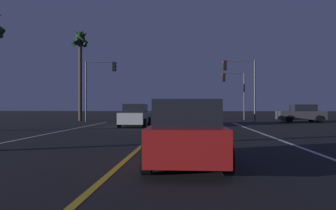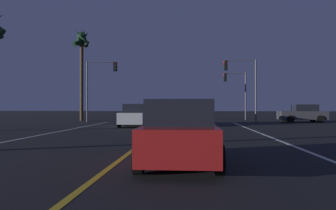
{
  "view_description": "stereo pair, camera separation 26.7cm",
  "coord_description": "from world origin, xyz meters",
  "px_view_note": "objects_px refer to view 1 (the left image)",
  "views": [
    {
      "loc": [
        1.75,
        1.68,
        1.53
      ],
      "look_at": [
        0.32,
        24.9,
        1.62
      ],
      "focal_mm": 33.54,
      "sensor_mm": 36.0,
      "label": 1
    },
    {
      "loc": [
        2.02,
        1.68,
        1.53
      ],
      "look_at": [
        0.32,
        24.9,
        1.62
      ],
      "focal_mm": 33.54,
      "sensor_mm": 36.0,
      "label": 2
    }
  ],
  "objects_px": {
    "traffic_light_near_right": "(240,76)",
    "car_ahead_far": "(190,115)",
    "car_lead_same_lane": "(187,133)",
    "car_crossing_side": "(301,114)",
    "palm_tree_left_far": "(80,47)",
    "traffic_light_near_left": "(100,77)",
    "car_oncoming": "(135,116)",
    "traffic_light_far_right": "(233,85)"
  },
  "relations": [
    {
      "from": "car_ahead_far",
      "to": "traffic_light_near_left",
      "type": "distance_m",
      "value": 10.06
    },
    {
      "from": "car_lead_same_lane",
      "to": "traffic_light_near_left",
      "type": "relative_size",
      "value": 0.73
    },
    {
      "from": "traffic_light_near_left",
      "to": "palm_tree_left_far",
      "type": "height_order",
      "value": "palm_tree_left_far"
    },
    {
      "from": "car_oncoming",
      "to": "traffic_light_near_left",
      "type": "relative_size",
      "value": 0.73
    },
    {
      "from": "car_lead_same_lane",
      "to": "palm_tree_left_far",
      "type": "height_order",
      "value": "palm_tree_left_far"
    },
    {
      "from": "traffic_light_far_right",
      "to": "car_lead_same_lane",
      "type": "bearing_deg",
      "value": 79.23
    },
    {
      "from": "car_lead_same_lane",
      "to": "palm_tree_left_far",
      "type": "xyz_separation_m",
      "value": [
        -11.17,
        23.83,
        6.92
      ]
    },
    {
      "from": "car_oncoming",
      "to": "car_crossing_side",
      "type": "distance_m",
      "value": 16.64
    },
    {
      "from": "car_oncoming",
      "to": "traffic_light_near_right",
      "type": "relative_size",
      "value": 0.73
    },
    {
      "from": "car_oncoming",
      "to": "car_crossing_side",
      "type": "xyz_separation_m",
      "value": [
        14.89,
        7.42,
        0.0
      ]
    },
    {
      "from": "traffic_light_near_left",
      "to": "traffic_light_far_right",
      "type": "bearing_deg",
      "value": 22.02
    },
    {
      "from": "car_lead_same_lane",
      "to": "car_ahead_far",
      "type": "distance_m",
      "value": 17.93
    },
    {
      "from": "traffic_light_near_right",
      "to": "car_lead_same_lane",
      "type": "bearing_deg",
      "value": 77.1
    },
    {
      "from": "traffic_light_near_right",
      "to": "traffic_light_near_left",
      "type": "relative_size",
      "value": 1.0
    },
    {
      "from": "car_lead_same_lane",
      "to": "traffic_light_near_left",
      "type": "height_order",
      "value": "traffic_light_near_left"
    },
    {
      "from": "car_crossing_side",
      "to": "traffic_light_far_right",
      "type": "relative_size",
      "value": 0.82
    },
    {
      "from": "car_lead_same_lane",
      "to": "traffic_light_far_right",
      "type": "bearing_deg",
      "value": -10.77
    },
    {
      "from": "traffic_light_near_right",
      "to": "traffic_light_near_left",
      "type": "xyz_separation_m",
      "value": [
        -13.39,
        -0.0,
        -0.01
      ]
    },
    {
      "from": "car_oncoming",
      "to": "car_ahead_far",
      "type": "height_order",
      "value": "same"
    },
    {
      "from": "car_ahead_far",
      "to": "traffic_light_near_right",
      "type": "relative_size",
      "value": 0.73
    },
    {
      "from": "traffic_light_near_left",
      "to": "traffic_light_far_right",
      "type": "distance_m",
      "value": 14.68
    },
    {
      "from": "car_lead_same_lane",
      "to": "car_ahead_far",
      "type": "height_order",
      "value": "same"
    },
    {
      "from": "car_oncoming",
      "to": "traffic_light_far_right",
      "type": "relative_size",
      "value": 0.82
    },
    {
      "from": "car_lead_same_lane",
      "to": "car_ahead_far",
      "type": "xyz_separation_m",
      "value": [
        0.24,
        17.92,
        0.0
      ]
    },
    {
      "from": "car_lead_same_lane",
      "to": "car_ahead_far",
      "type": "relative_size",
      "value": 1.0
    },
    {
      "from": "traffic_light_far_right",
      "to": "palm_tree_left_far",
      "type": "distance_m",
      "value": 17.1
    },
    {
      "from": "traffic_light_far_right",
      "to": "car_crossing_side",
      "type": "bearing_deg",
      "value": 142.08
    },
    {
      "from": "car_oncoming",
      "to": "traffic_light_near_left",
      "type": "height_order",
      "value": "traffic_light_near_left"
    },
    {
      "from": "car_oncoming",
      "to": "car_ahead_far",
      "type": "relative_size",
      "value": 1.0
    },
    {
      "from": "car_oncoming",
      "to": "car_ahead_far",
      "type": "xyz_separation_m",
      "value": [
        4.17,
        2.74,
        0.0
      ]
    },
    {
      "from": "car_oncoming",
      "to": "traffic_light_far_right",
      "type": "distance_m",
      "value": 15.31
    },
    {
      "from": "traffic_light_far_right",
      "to": "palm_tree_left_far",
      "type": "xyz_separation_m",
      "value": [
        -16.33,
        -3.29,
        3.86
      ]
    },
    {
      "from": "car_ahead_far",
      "to": "palm_tree_left_far",
      "type": "relative_size",
      "value": 0.44
    },
    {
      "from": "car_oncoming",
      "to": "traffic_light_near_right",
      "type": "bearing_deg",
      "value": 125.9
    },
    {
      "from": "traffic_light_far_right",
      "to": "traffic_light_near_right",
      "type": "bearing_deg",
      "value": 87.81
    },
    {
      "from": "traffic_light_near_right",
      "to": "traffic_light_far_right",
      "type": "relative_size",
      "value": 1.12
    },
    {
      "from": "car_crossing_side",
      "to": "palm_tree_left_far",
      "type": "height_order",
      "value": "palm_tree_left_far"
    },
    {
      "from": "car_crossing_side",
      "to": "traffic_light_near_left",
      "type": "relative_size",
      "value": 0.73
    },
    {
      "from": "traffic_light_near_right",
      "to": "car_ahead_far",
      "type": "bearing_deg",
      "value": 38.07
    },
    {
      "from": "car_oncoming",
      "to": "car_crossing_side",
      "type": "bearing_deg",
      "value": 116.48
    },
    {
      "from": "palm_tree_left_far",
      "to": "car_oncoming",
      "type": "bearing_deg",
      "value": -50.08
    },
    {
      "from": "car_crossing_side",
      "to": "palm_tree_left_far",
      "type": "relative_size",
      "value": 0.44
    }
  ]
}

